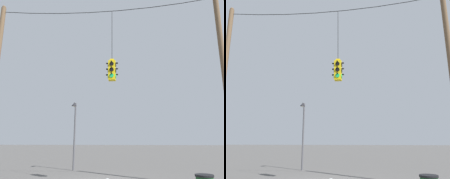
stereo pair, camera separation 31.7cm
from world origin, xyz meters
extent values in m
sphere|color=brown|center=(-5.67, -0.42, 9.27)|extent=(0.20, 0.20, 0.20)
cylinder|color=black|center=(-4.86, -0.42, 8.87)|extent=(1.62, 0.03, 0.22)
cylinder|color=black|center=(-3.24, -0.42, 8.71)|extent=(1.62, 0.03, 0.16)
cylinder|color=black|center=(-1.62, -0.42, 8.61)|extent=(1.62, 0.03, 0.09)
cylinder|color=black|center=(0.00, -0.42, 8.58)|extent=(1.62, 0.03, 0.03)
cylinder|color=black|center=(1.62, -0.42, 8.61)|extent=(1.62, 0.03, 0.09)
cylinder|color=black|center=(3.24, -0.42, 8.71)|extent=(1.62, 0.03, 0.16)
cube|color=yellow|center=(0.45, -0.42, 5.30)|extent=(0.34, 0.34, 0.98)
cube|color=yellow|center=(0.45, -0.42, 5.84)|extent=(0.19, 0.19, 0.10)
cylinder|color=black|center=(0.45, -0.42, 7.23)|extent=(0.02, 0.02, 2.68)
cylinder|color=black|center=(0.45, -0.60, 5.60)|extent=(0.20, 0.03, 0.20)
cylinder|color=black|center=(0.45, -0.65, 5.69)|extent=(0.07, 0.12, 0.07)
cylinder|color=black|center=(0.45, -0.60, 5.30)|extent=(0.20, 0.03, 0.20)
cylinder|color=black|center=(0.45, -0.65, 5.39)|extent=(0.07, 0.12, 0.07)
cylinder|color=#19C666|center=(0.45, -0.60, 5.01)|extent=(0.20, 0.03, 0.20)
cylinder|color=black|center=(0.45, -0.65, 5.10)|extent=(0.07, 0.12, 0.07)
cylinder|color=black|center=(0.45, -0.23, 5.60)|extent=(0.20, 0.03, 0.20)
cylinder|color=black|center=(0.45, -0.19, 5.69)|extent=(0.07, 0.12, 0.07)
cylinder|color=black|center=(0.45, -0.23, 5.30)|extent=(0.20, 0.03, 0.20)
cylinder|color=black|center=(0.45, -0.19, 5.39)|extent=(0.07, 0.12, 0.07)
cylinder|color=#19C666|center=(0.45, -0.23, 5.01)|extent=(0.20, 0.03, 0.20)
cylinder|color=black|center=(0.45, -0.19, 5.10)|extent=(0.07, 0.12, 0.07)
cylinder|color=black|center=(0.26, -0.42, 5.60)|extent=(0.03, 0.20, 0.20)
cylinder|color=black|center=(0.22, -0.42, 5.69)|extent=(0.12, 0.07, 0.07)
cylinder|color=black|center=(0.26, -0.42, 5.30)|extent=(0.03, 0.20, 0.20)
cylinder|color=black|center=(0.22, -0.42, 5.39)|extent=(0.12, 0.07, 0.07)
cylinder|color=#19C666|center=(0.26, -0.42, 5.01)|extent=(0.03, 0.20, 0.20)
cylinder|color=black|center=(0.22, -0.42, 5.10)|extent=(0.12, 0.07, 0.07)
cylinder|color=black|center=(0.63, -0.42, 5.60)|extent=(0.03, 0.20, 0.20)
cylinder|color=black|center=(0.68, -0.42, 5.69)|extent=(0.12, 0.07, 0.07)
cylinder|color=black|center=(0.63, -0.42, 5.30)|extent=(0.03, 0.20, 0.20)
cylinder|color=black|center=(0.68, -0.42, 5.39)|extent=(0.12, 0.07, 0.07)
cylinder|color=#19C666|center=(0.63, -0.42, 5.01)|extent=(0.03, 0.20, 0.20)
cylinder|color=black|center=(0.68, -0.42, 5.10)|extent=(0.12, 0.07, 0.07)
cylinder|color=#515156|center=(-2.78, 4.70, 2.31)|extent=(0.12, 0.12, 4.62)
cylinder|color=#515156|center=(-2.78, 4.49, 4.57)|extent=(0.07, 0.40, 0.07)
cone|color=#232328|center=(-2.78, 4.29, 4.46)|extent=(0.37, 0.37, 0.22)
sphere|color=silver|center=(-2.78, 4.29, 4.35)|extent=(0.17, 0.17, 0.17)
cylinder|color=black|center=(3.67, -2.90, 0.88)|extent=(0.57, 0.57, 0.06)
camera|label=1|loc=(1.59, -10.53, 1.95)|focal=35.00mm
camera|label=2|loc=(1.90, -10.49, 1.95)|focal=35.00mm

